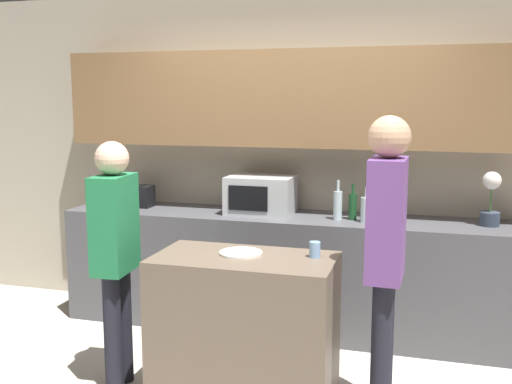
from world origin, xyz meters
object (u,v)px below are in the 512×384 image
Objects in this scene: cup_0 at (315,250)px; person_center at (386,243)px; microwave at (261,195)px; bottle_2 at (366,209)px; bottle_3 at (383,205)px; plate_on_island at (241,253)px; person_left at (115,245)px; toaster at (137,196)px; bottle_0 at (338,205)px; potted_plant at (491,199)px; bottle_1 at (353,206)px.

person_center is at bearing -16.50° from cup_0.
bottle_2 is at bearing -8.25° from microwave.
cup_0 is 0.44m from person_center.
bottle_3 is 1.13m from cup_0.
person_left is (-0.78, -0.11, 0.02)m from plate_on_island.
cup_0 is 1.23m from person_left.
microwave is at bearing 176.99° from bottle_3.
person_center reaches higher than cup_0.
cup_0 reaches higher than plate_on_island.
toaster is 1.72m from bottle_0.
bottle_0 is 0.96× the size of bottle_3.
cup_0 is (0.65, -1.14, -0.12)m from microwave.
microwave is 1.09m from toaster.
potted_plant is at bearing -0.00° from toaster.
bottle_3 is at bearing 31.69° from bottle_2.
person_center is (0.42, -0.12, 0.10)m from cup_0.
bottle_2 reaches higher than toaster.
microwave is 1.31m from cup_0.
potted_plant is at bearing 47.00° from cup_0.
cup_0 is (1.74, -1.14, -0.06)m from toaster.
microwave is at bearing -0.08° from toaster.
person_left reaches higher than bottle_3.
potted_plant is 0.98m from bottle_1.
bottle_3 reaches higher than microwave.
person_center is at bearing -117.14° from potted_plant.
toaster is 1.82m from bottle_1.
microwave reaches higher than bottle_2.
cup_0 is (-0.09, -1.09, -0.08)m from bottle_1.
person_left reaches higher than toaster.
microwave reaches higher than cup_0.
bottle_1 is 2.93× the size of cup_0.
toaster is (-1.09, 0.00, -0.06)m from microwave.
person_left is (-1.42, -1.18, -0.09)m from bottle_2.
toaster is at bearing 176.33° from bottle_2.
bottle_0 is 0.34m from bottle_3.
person_center reaches higher than toaster.
bottle_2 is 1.00× the size of plate_on_island.
toaster is 0.15× the size of person_center.
bottle_0 is 0.22m from bottle_2.
microwave is 1.32× the size of potted_plant.
bottle_1 is 1.81m from person_left.
potted_plant is at bearing 115.37° from person_left.
person_center is at bearing -49.86° from microwave.
cup_0 is at bearing -106.05° from bottle_3.
person_center reaches higher than microwave.
bottle_2 is at bearing -148.31° from bottle_3.
bottle_0 is 3.21× the size of cup_0.
bottle_1 is (0.73, -0.05, -0.05)m from microwave.
microwave and bottle_0 have the same top height.
bottle_1 is (0.11, 0.04, -0.01)m from bottle_0.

